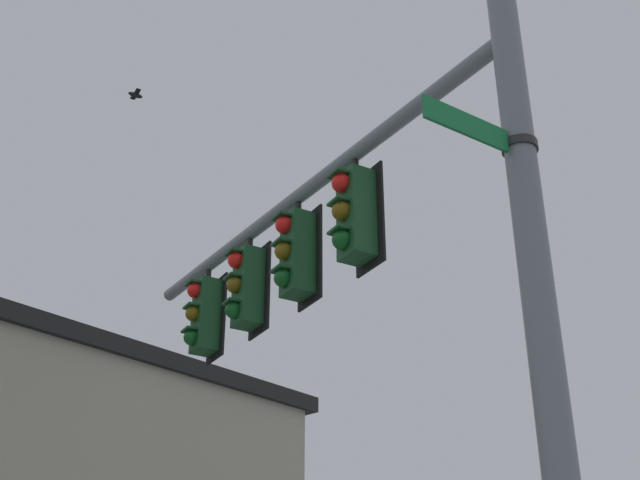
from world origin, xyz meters
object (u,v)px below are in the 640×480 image
(traffic_light_mid_inner, at_px, (296,254))
(traffic_light_mid_outer, at_px, (247,287))
(street_name_sign, at_px, (496,137))
(bird_flying, at_px, (135,95))
(traffic_light_nearest_pole, at_px, (355,214))
(traffic_light_arm_end, at_px, (204,316))

(traffic_light_mid_inner, xyz_separation_m, traffic_light_mid_outer, (1.18, 0.08, 0.00))
(street_name_sign, height_order, bird_flying, bird_flying)
(traffic_light_mid_inner, bearing_deg, traffic_light_mid_outer, 3.90)
(traffic_light_mid_outer, bearing_deg, traffic_light_nearest_pole, -176.10)
(traffic_light_nearest_pole, height_order, street_name_sign, traffic_light_nearest_pole)
(traffic_light_mid_inner, height_order, street_name_sign, traffic_light_mid_inner)
(traffic_light_mid_outer, height_order, bird_flying, bird_flying)
(traffic_light_nearest_pole, bearing_deg, traffic_light_mid_outer, 3.90)
(traffic_light_mid_inner, bearing_deg, traffic_light_nearest_pole, -176.10)
(bird_flying, bearing_deg, traffic_light_mid_inner, -125.41)
(traffic_light_arm_end, bearing_deg, traffic_light_mid_outer, -176.10)
(bird_flying, bearing_deg, street_name_sign, -159.82)
(traffic_light_arm_end, distance_m, bird_flying, 3.15)
(traffic_light_nearest_pole, distance_m, bird_flying, 3.96)
(traffic_light_mid_outer, relative_size, bird_flying, 5.01)
(traffic_light_nearest_pole, distance_m, street_name_sign, 2.42)
(traffic_light_nearest_pole, relative_size, traffic_light_mid_inner, 1.00)
(traffic_light_mid_outer, bearing_deg, bird_flying, 86.80)
(traffic_light_nearest_pole, distance_m, traffic_light_mid_outer, 2.37)
(traffic_light_nearest_pole, bearing_deg, street_name_sign, 177.70)
(traffic_light_mid_inner, distance_m, street_name_sign, 3.59)
(traffic_light_arm_end, height_order, street_name_sign, traffic_light_arm_end)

